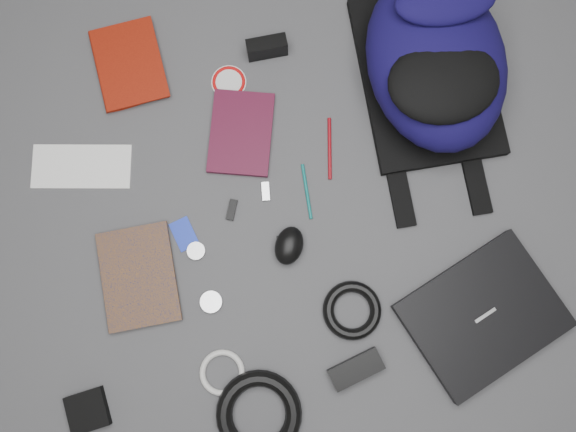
{
  "coord_description": "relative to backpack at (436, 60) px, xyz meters",
  "views": [
    {
      "loc": [
        -0.01,
        -0.2,
        1.34
      ],
      "look_at": [
        0.0,
        0.0,
        0.02
      ],
      "focal_mm": 35.0,
      "sensor_mm": 36.0,
      "label": 1
    }
  ],
  "objects": [
    {
      "name": "ground",
      "position": [
        -0.37,
        -0.33,
        -0.1
      ],
      "size": [
        4.0,
        4.0,
        0.0
      ],
      "primitive_type": "plane",
      "color": "#4F4F51",
      "rests_on": "ground"
    },
    {
      "name": "backpack",
      "position": [
        0.0,
        0.0,
        0.0
      ],
      "size": [
        0.39,
        0.53,
        0.21
      ],
      "primitive_type": null,
      "rotation": [
        0.0,
        0.0,
        0.09
      ],
      "color": "#0C0733",
      "rests_on": "ground"
    },
    {
      "name": "laptop",
      "position": [
        0.07,
        -0.59,
        -0.09
      ],
      "size": [
        0.42,
        0.39,
        0.03
      ],
      "primitive_type": "cube",
      "rotation": [
        0.0,
        0.0,
        0.49
      ],
      "color": "black",
      "rests_on": "ground"
    },
    {
      "name": "textbook_red",
      "position": [
        -0.82,
        0.07,
        -0.09
      ],
      "size": [
        0.2,
        0.25,
        0.02
      ],
      "primitive_type": "imported",
      "rotation": [
        0.0,
        0.0,
        0.19
      ],
      "color": "maroon",
      "rests_on": "ground"
    },
    {
      "name": "comic_book",
      "position": [
        -0.82,
        -0.46,
        -0.09
      ],
      "size": [
        0.2,
        0.26,
        0.02
      ],
      "primitive_type": "imported",
      "rotation": [
        0.0,
        0.0,
        0.12
      ],
      "color": "#AB610C",
      "rests_on": "ground"
    },
    {
      "name": "envelope",
      "position": [
        -0.86,
        -0.17,
        -0.1
      ],
      "size": [
        0.25,
        0.13,
        0.0
      ],
      "primitive_type": "cube",
      "rotation": [
        0.0,
        0.0,
        -0.08
      ],
      "color": "white",
      "rests_on": "ground"
    },
    {
      "name": "dvd_case",
      "position": [
        -0.47,
        -0.11,
        -0.1
      ],
      "size": [
        0.18,
        0.23,
        0.02
      ],
      "primitive_type": "cube",
      "rotation": [
        0.0,
        0.0,
        -0.15
      ],
      "color": "#3F0C1E",
      "rests_on": "ground"
    },
    {
      "name": "compact_camera",
      "position": [
        -0.39,
        0.1,
        -0.08
      ],
      "size": [
        0.1,
        0.05,
        0.06
      ],
      "primitive_type": "cube",
      "rotation": [
        0.0,
        0.0,
        0.12
      ],
      "color": "black",
      "rests_on": "ground"
    },
    {
      "name": "sticker_disc",
      "position": [
        -0.49,
        0.02,
        -0.1
      ],
      "size": [
        0.11,
        0.11,
        0.0
      ],
      "primitive_type": "cylinder",
      "rotation": [
        0.0,
        0.0,
        0.24
      ],
      "color": "white",
      "rests_on": "ground"
    },
    {
      "name": "pen_teal",
      "position": [
        -0.32,
        -0.27,
        -0.1
      ],
      "size": [
        0.02,
        0.14,
        0.01
      ],
      "primitive_type": "cylinder",
      "rotation": [
        1.57,
        0.0,
        0.08
      ],
      "color": "#0B6A65",
      "rests_on": "ground"
    },
    {
      "name": "pen_red",
      "position": [
        -0.25,
        -0.17,
        -0.1
      ],
      "size": [
        0.02,
        0.16,
        0.01
      ],
      "primitive_type": "cylinder",
      "rotation": [
        1.57,
        0.0,
        -0.07
      ],
      "color": "maroon",
      "rests_on": "ground"
    },
    {
      "name": "id_badge",
      "position": [
        -0.62,
        -0.35,
        -0.1
      ],
      "size": [
        0.07,
        0.09,
        0.0
      ],
      "primitive_type": "cube",
      "rotation": [
        0.0,
        0.0,
        0.38
      ],
      "color": "blue",
      "rests_on": "ground"
    },
    {
      "name": "usb_black",
      "position": [
        -0.5,
        -0.3,
        -0.1
      ],
      "size": [
        0.03,
        0.05,
        0.01
      ],
      "primitive_type": "cube",
      "rotation": [
        0.0,
        0.0,
        -0.28
      ],
      "color": "black",
      "rests_on": "ground"
    },
    {
      "name": "usb_silver",
      "position": [
        -0.42,
        -0.26,
        -0.1
      ],
      "size": [
        0.02,
        0.05,
        0.01
      ],
      "primitive_type": "cube",
      "rotation": [
        0.0,
        0.0,
        0.0
      ],
      "color": "silver",
      "rests_on": "ground"
    },
    {
      "name": "key_fob",
      "position": [
        -0.39,
        -0.39,
        -0.1
      ],
      "size": [
        0.03,
        0.04,
        0.01
      ],
      "primitive_type": "cube",
      "rotation": [
        0.0,
        0.0,
        -0.07
      ],
      "color": "black",
      "rests_on": "ground"
    },
    {
      "name": "mouse",
      "position": [
        -0.37,
        -0.4,
        -0.08
      ],
      "size": [
        0.09,
        0.11,
        0.05
      ],
      "primitive_type": "ellipsoid",
      "rotation": [
        0.0,
        0.0,
        -0.35
      ],
      "color": "black",
      "rests_on": "ground"
    },
    {
      "name": "headphone_left",
      "position": [
        -0.59,
        -0.39,
        -0.1
      ],
      "size": [
        0.05,
        0.05,
        0.01
      ],
      "primitive_type": "cylinder",
      "rotation": [
        0.0,
        0.0,
        -0.26
      ],
      "color": "#A4A3A6",
      "rests_on": "ground"
    },
    {
      "name": "headphone_right",
      "position": [
        -0.56,
        -0.52,
        -0.1
      ],
      "size": [
        0.05,
        0.05,
        0.01
      ],
      "primitive_type": "cylinder",
      "rotation": [
        0.0,
        0.0,
        -0.06
      ],
      "color": "silver",
      "rests_on": "ground"
    },
    {
      "name": "cable_coil",
      "position": [
        -0.24,
        -0.56,
        -0.09
      ],
      "size": [
        0.14,
        0.14,
        0.03
      ],
      "primitive_type": "torus",
      "rotation": [
        0.0,
        0.0,
        -0.05
      ],
      "color": "black",
      "rests_on": "ground"
    },
    {
      "name": "power_brick",
      "position": [
        -0.24,
        -0.69,
        -0.09
      ],
      "size": [
        0.13,
        0.09,
        0.03
      ],
      "primitive_type": "cube",
      "rotation": [
        0.0,
        0.0,
        0.38
      ],
      "color": "black",
      "rests_on": "ground"
    },
    {
      "name": "power_cord_coil",
      "position": [
        -0.47,
        -0.78,
        -0.09
      ],
      "size": [
        0.23,
        0.23,
        0.04
      ],
      "primitive_type": "torus",
      "rotation": [
        0.0,
        0.0,
        0.18
      ],
      "color": "black",
      "rests_on": "ground"
    },
    {
      "name": "pouch",
      "position": [
        -0.86,
        -0.74,
        -0.09
      ],
      "size": [
        0.11,
        0.11,
        0.02
      ],
      "primitive_type": "cube",
      "rotation": [
        0.0,
        0.0,
        0.23
      ],
      "color": "black",
      "rests_on": "ground"
    },
    {
      "name": "white_cable_coil",
      "position": [
        -0.55,
        -0.68,
        -0.1
      ],
      "size": [
        0.13,
        0.13,
        0.01
      ],
      "primitive_type": "torus",
      "rotation": [
        0.0,
        0.0,
        -0.3
      ],
      "color": "silver",
      "rests_on": "ground"
    }
  ]
}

